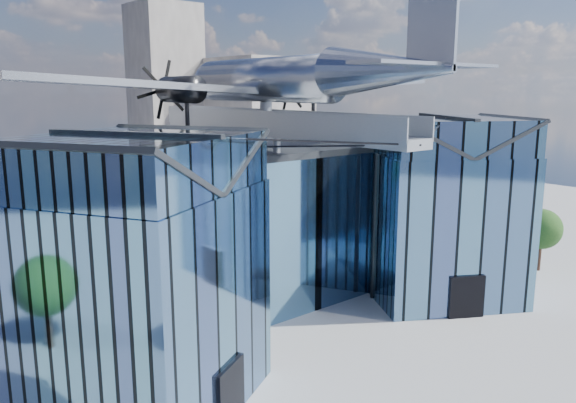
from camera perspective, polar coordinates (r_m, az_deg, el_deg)
ground_plane at (r=32.68m, az=2.30°, el=-13.02°), size 120.00×120.00×0.00m
museum at (r=35.20m, az=-3.98°, el=-1.71°), size 32.88×24.50×17.60m
bg_towers at (r=75.71m, az=-23.48°, el=7.83°), size 77.00×24.50×26.00m
tree_plaza_e at (r=46.00m, az=24.34°, el=-2.57°), size 3.63×3.63×4.73m
tree_side_e at (r=57.79m, az=16.67°, el=1.55°), size 4.15×4.15×6.04m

